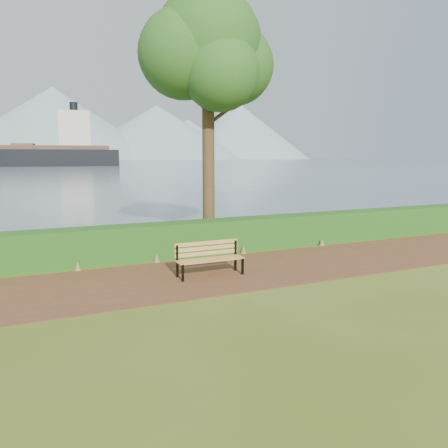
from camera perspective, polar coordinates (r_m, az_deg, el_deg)
name	(u,v)px	position (r m, az deg, el deg)	size (l,w,h in m)	color
ground	(223,276)	(10.83, -0.16, -6.85)	(140.00, 140.00, 0.00)	#495E1A
path	(218,273)	(11.09, -0.80, -6.44)	(40.00, 3.40, 0.01)	#57321E
hedge	(187,238)	(13.07, -4.81, -1.89)	(32.00, 0.85, 1.00)	#174012
water	(35,161)	(269.57, -23.50, 7.52)	(700.00, 510.00, 0.00)	#4A6278
mountains	(18,126)	(416.34, -25.36, 11.44)	(585.00, 190.00, 70.00)	#7A92A3
bench	(209,256)	(10.81, -1.98, -4.23)	(1.68, 0.50, 0.84)	black
tree	(208,50)	(14.30, -2.16, 21.79)	(4.29, 3.59, 8.25)	#3E2B19
cargo_ship	(5,156)	(138.67, -26.66, 7.97)	(67.33, 18.40, 20.20)	black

